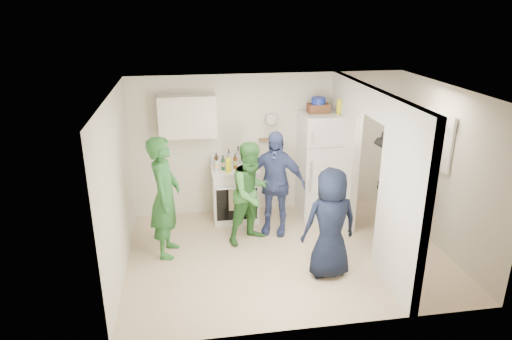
{
  "coord_description": "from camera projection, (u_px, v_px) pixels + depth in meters",
  "views": [
    {
      "loc": [
        -1.44,
        -5.96,
        3.62
      ],
      "look_at": [
        -0.42,
        0.4,
        1.25
      ],
      "focal_mm": 32.0,
      "sensor_mm": 36.0,
      "label": 1
    }
  ],
  "objects": [
    {
      "name": "nook_window",
      "position": [
        439.0,
        140.0,
        6.96
      ],
      "size": [
        0.03,
        0.7,
        0.8
      ],
      "primitive_type": "cube",
      "color": "black",
      "rests_on": "wall_right"
    },
    {
      "name": "wall_clock",
      "position": [
        271.0,
        119.0,
        7.97
      ],
      "size": [
        0.22,
        0.02,
        0.22
      ],
      "primitive_type": "cylinder",
      "rotation": [
        1.57,
        0.0,
        0.0
      ],
      "color": "white",
      "rests_on": "wall_back"
    },
    {
      "name": "floor",
      "position": [
        287.0,
        254.0,
        6.99
      ],
      "size": [
        4.8,
        4.8,
        0.0
      ],
      "primitive_type": "plane",
      "color": "beige",
      "rests_on": "ground"
    },
    {
      "name": "bottle_h",
      "position": [
        217.0,
        164.0,
        7.63
      ],
      "size": [
        0.07,
        0.07,
        0.25
      ],
      "primitive_type": "cylinder",
      "color": "silver",
      "rests_on": "stove"
    },
    {
      "name": "wicker_basket",
      "position": [
        318.0,
        108.0,
        7.73
      ],
      "size": [
        0.35,
        0.25,
        0.15
      ],
      "primitive_type": "cube",
      "color": "brown",
      "rests_on": "fridge"
    },
    {
      "name": "partition_pier_front",
      "position": [
        403.0,
        204.0,
        5.72
      ],
      "size": [
        0.12,
        1.2,
        2.5
      ],
      "primitive_type": "cube",
      "color": "silver",
      "rests_on": "floor"
    },
    {
      "name": "blue_bowl",
      "position": [
        318.0,
        101.0,
        7.68
      ],
      "size": [
        0.24,
        0.24,
        0.11
      ],
      "primitive_type": "cylinder",
      "color": "navy",
      "rests_on": "wicker_basket"
    },
    {
      "name": "red_cup",
      "position": [
        249.0,
        168.0,
        7.66
      ],
      "size": [
        0.09,
        0.09,
        0.12
      ],
      "primitive_type": "cylinder",
      "color": "red",
      "rests_on": "stove"
    },
    {
      "name": "fridge",
      "position": [
        322.0,
        165.0,
        8.04
      ],
      "size": [
        0.77,
        0.75,
        1.86
      ],
      "primitive_type": "cube",
      "color": "silver",
      "rests_on": "floor"
    },
    {
      "name": "wall_left",
      "position": [
        118.0,
        188.0,
        6.2
      ],
      "size": [
        0.0,
        3.4,
        3.4
      ],
      "primitive_type": "plane",
      "rotation": [
        1.57,
        0.0,
        1.57
      ],
      "color": "silver",
      "rests_on": "floor"
    },
    {
      "name": "yellow_cup_stack_stove",
      "position": [
        228.0,
        165.0,
        7.57
      ],
      "size": [
        0.09,
        0.09,
        0.25
      ],
      "primitive_type": "cylinder",
      "color": "#F6FF15",
      "rests_on": "stove"
    },
    {
      "name": "bottle_a",
      "position": [
        216.0,
        160.0,
        7.85
      ],
      "size": [
        0.07,
        0.07,
        0.24
      ],
      "primitive_type": "cylinder",
      "color": "#5D3612",
      "rests_on": "stove"
    },
    {
      "name": "person_denim",
      "position": [
        274.0,
        183.0,
        7.38
      ],
      "size": [
        1.11,
        0.78,
        1.74
      ],
      "primitive_type": "imported",
      "rotation": [
        0.0,
        0.0,
        -0.39
      ],
      "color": "#38447A",
      "rests_on": "floor"
    },
    {
      "name": "bottle_e",
      "position": [
        238.0,
        155.0,
        7.97
      ],
      "size": [
        0.07,
        0.07,
        0.33
      ],
      "primitive_type": "cylinder",
      "color": "#A0A4B2",
      "rests_on": "stove"
    },
    {
      "name": "bottle_d",
      "position": [
        235.0,
        161.0,
        7.75
      ],
      "size": [
        0.06,
        0.06,
        0.27
      ],
      "primitive_type": "cylinder",
      "color": "#613511",
      "rests_on": "stove"
    },
    {
      "name": "nook_window_frame",
      "position": [
        438.0,
        140.0,
        6.95
      ],
      "size": [
        0.04,
        0.76,
        0.86
      ],
      "primitive_type": "cube",
      "color": "white",
      "rests_on": "wall_right"
    },
    {
      "name": "person_green_left",
      "position": [
        165.0,
        197.0,
        6.71
      ],
      "size": [
        0.55,
        0.74,
        1.86
      ],
      "primitive_type": "imported",
      "rotation": [
        0.0,
        0.0,
        1.4
      ],
      "color": "#2C6F35",
      "rests_on": "floor"
    },
    {
      "name": "stove",
      "position": [
        235.0,
        193.0,
        8.0
      ],
      "size": [
        0.8,
        0.67,
        0.95
      ],
      "primitive_type": "cube",
      "color": "white",
      "rests_on": "floor"
    },
    {
      "name": "wall_front",
      "position": [
        324.0,
        233.0,
        4.98
      ],
      "size": [
        4.8,
        0.0,
        4.8
      ],
      "primitive_type": "plane",
      "rotation": [
        -1.57,
        0.0,
        0.0
      ],
      "color": "silver",
      "rests_on": "floor"
    },
    {
      "name": "partition_pier_back",
      "position": [
        344.0,
        151.0,
        7.75
      ],
      "size": [
        0.12,
        1.2,
        2.5
      ],
      "primitive_type": "cube",
      "color": "silver",
      "rests_on": "floor"
    },
    {
      "name": "yellow_cup_stack_top",
      "position": [
        339.0,
        107.0,
        7.62
      ],
      "size": [
        0.09,
        0.09,
        0.25
      ],
      "primitive_type": "cylinder",
      "color": "yellow",
      "rests_on": "fridge"
    },
    {
      "name": "wall_right",
      "position": [
        444.0,
        169.0,
        6.91
      ],
      "size": [
        0.0,
        3.4,
        3.4
      ],
      "primitive_type": "plane",
      "rotation": [
        1.57,
        0.0,
        -1.57
      ],
      "color": "silver",
      "rests_on": "floor"
    },
    {
      "name": "wall_back",
      "position": [
        268.0,
        144.0,
        8.13
      ],
      "size": [
        4.8,
        0.0,
        4.8
      ],
      "primitive_type": "plane",
      "rotation": [
        1.57,
        0.0,
        0.0
      ],
      "color": "silver",
      "rests_on": "floor"
    },
    {
      "name": "person_navy",
      "position": [
        330.0,
        223.0,
        6.22
      ],
      "size": [
        0.81,
        0.56,
        1.58
      ],
      "primitive_type": "imported",
      "rotation": [
        0.0,
        0.0,
        -3.06
      ],
      "color": "black",
      "rests_on": "floor"
    },
    {
      "name": "bottle_f",
      "position": [
        245.0,
        160.0,
        7.83
      ],
      "size": [
        0.06,
        0.06,
        0.24
      ],
      "primitive_type": "cylinder",
      "color": "#14391B",
      "rests_on": "stove"
    },
    {
      "name": "person_green_center",
      "position": [
        252.0,
        193.0,
        7.13
      ],
      "size": [
        1.0,
        0.92,
        1.65
      ],
      "primitive_type": "imported",
      "rotation": [
        0.0,
        0.0,
        0.49
      ],
      "color": "#3C853A",
      "rests_on": "floor"
    },
    {
      "name": "spice_shelf",
      "position": [
        269.0,
        139.0,
        8.05
      ],
      "size": [
        0.35,
        0.08,
        0.03
      ],
      "primitive_type": "cube",
      "color": "olive",
      "rests_on": "wall_back"
    },
    {
      "name": "nook_valance",
      "position": [
        440.0,
        118.0,
        6.83
      ],
      "size": [
        0.04,
        0.82,
        0.18
      ],
      "primitive_type": "cube",
      "color": "white",
      "rests_on": "wall_right"
    },
    {
      "name": "bottle_g",
      "position": [
        247.0,
        157.0,
        7.94
      ],
      "size": [
        0.07,
        0.07,
        0.28
      ],
      "primitive_type": "cylinder",
      "color": "brown",
      "rests_on": "stove"
    },
    {
      "name": "partition_header",
      "position": [
        375.0,
        103.0,
        6.37
      ],
      "size": [
        0.12,
        1.0,
        0.4
      ],
      "primitive_type": "cube",
      "color": "silver",
      "rests_on": "partition_pier_back"
    },
    {
      "name": "ceiling",
      "position": [
        292.0,
        91.0,
        6.13
      ],
      "size": [
        4.8,
        4.8,
        0.0
      ],
      "primitive_type": "plane",
      "rotation": [
        3.14,
        0.0,
        0.0
      ],
      "color": "white",
      "rests_on": "wall_back"
    },
    {
      "name": "bottle_c",
      "position": [
        229.0,
        157.0,
        7.91
      ],
      "size": [
        0.07,
        0.07,
        0.29
      ],
      "primitive_type": "cylinder",
      "color": "#B1B8C0",
      "rests_on": "stove"
    },
    {
      "name": "upper_cabinet",
      "position": [
        187.0,
        116.0,
        7.55
      ],
      "size": [
        0.95,
        0.34,
        0.7
      ],
      "primitive_type": "cube",
      "color": "silver",
      "rests_on": "wall_back"
    },
    {
      "name": "bottle_b",
      "position": [
        223.0,
        163.0,
        7.69
      ],
      "size": [
        0.07,
        0.07,
        0.26
      ],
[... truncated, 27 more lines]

